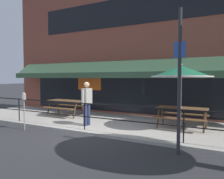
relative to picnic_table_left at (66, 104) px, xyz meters
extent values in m
plane|color=#2D2D30|center=(2.48, -2.23, -0.71)|extent=(120.00, 120.00, 0.00)
cube|color=#ADA89E|center=(2.48, -0.23, -0.66)|extent=(15.00, 4.00, 0.10)
cube|color=brown|center=(2.48, 2.02, 2.96)|extent=(15.00, 0.50, 7.34)
cube|color=black|center=(2.48, 1.76, 4.58)|extent=(10.50, 0.02, 1.40)
cube|color=black|center=(2.48, 1.76, 0.64)|extent=(12.00, 0.02, 2.30)
cube|color=orange|center=(0.23, 1.74, 0.94)|extent=(1.50, 0.02, 0.70)
cube|color=#335138|center=(2.48, 1.22, 1.79)|extent=(13.80, 0.92, 0.70)
cube|color=#335138|center=(2.48, 0.71, 1.39)|extent=(13.80, 0.08, 0.28)
cylinder|color=black|center=(-0.97, -1.93, -0.13)|extent=(0.04, 0.04, 0.95)
cylinder|color=black|center=(2.48, -1.93, -0.13)|extent=(0.04, 0.04, 0.95)
cylinder|color=black|center=(5.93, -1.93, -0.13)|extent=(0.04, 0.04, 0.95)
cube|color=black|center=(2.48, -1.93, 0.34)|extent=(13.80, 0.04, 0.04)
cube|color=black|center=(2.48, -1.93, -0.13)|extent=(13.80, 0.03, 0.03)
cube|color=brown|center=(0.00, 0.00, 0.13)|extent=(1.80, 0.80, 0.05)
cube|color=brown|center=(0.00, -0.58, -0.17)|extent=(1.80, 0.26, 0.04)
cube|color=brown|center=(0.00, 0.58, -0.17)|extent=(1.80, 0.26, 0.04)
cylinder|color=#48311E|center=(0.80, -0.32, -0.24)|extent=(0.07, 0.30, 0.73)
cylinder|color=#48311E|center=(0.80, 0.32, -0.24)|extent=(0.07, 0.30, 0.73)
cylinder|color=#48311E|center=(-0.80, -0.32, -0.24)|extent=(0.07, 0.30, 0.73)
cylinder|color=#48311E|center=(-0.80, 0.32, -0.24)|extent=(0.07, 0.30, 0.73)
cube|color=brown|center=(5.54, -0.05, 0.13)|extent=(1.80, 0.80, 0.05)
cube|color=brown|center=(5.54, -0.63, -0.17)|extent=(1.80, 0.26, 0.04)
cube|color=brown|center=(5.54, 0.53, -0.17)|extent=(1.80, 0.26, 0.04)
cylinder|color=#48311E|center=(6.34, -0.37, -0.24)|extent=(0.07, 0.30, 0.73)
cylinder|color=#48311E|center=(6.34, 0.27, -0.24)|extent=(0.07, 0.30, 0.73)
cylinder|color=#48311E|center=(4.74, -0.37, -0.24)|extent=(0.07, 0.30, 0.73)
cylinder|color=#48311E|center=(4.74, 0.27, -0.24)|extent=(0.07, 0.30, 0.73)
cylinder|color=#B7B2A8|center=(5.54, -0.27, 0.54)|extent=(0.04, 0.04, 2.30)
cone|color=#1E6B47|center=(5.54, -0.27, 1.49)|extent=(2.10, 2.11, 0.44)
cylinder|color=white|center=(5.54, -0.27, 1.30)|extent=(2.14, 2.14, 0.08)
sphere|color=#B7B2A8|center=(5.54, -0.27, 1.73)|extent=(0.07, 0.07, 0.07)
cylinder|color=navy|center=(2.17, -1.22, -0.18)|extent=(0.15, 0.15, 0.86)
cylinder|color=navy|center=(2.16, -1.42, -0.18)|extent=(0.15, 0.15, 0.86)
cube|color=#B2ADA3|center=(2.16, -1.32, 0.55)|extent=(0.25, 0.41, 0.60)
cylinder|color=#B2ADA3|center=(2.17, -1.06, 0.52)|extent=(0.10, 0.10, 0.54)
cylinder|color=#B2ADA3|center=(2.15, -1.58, 0.52)|extent=(0.10, 0.10, 0.54)
sphere|color=tan|center=(2.16, -1.32, 0.99)|extent=(0.22, 0.22, 0.22)
cylinder|color=gray|center=(0.28, -2.71, -0.13)|extent=(0.04, 0.04, 1.15)
cylinder|color=gray|center=(0.28, -2.71, 0.54)|extent=(0.15, 0.15, 0.20)
sphere|color=gray|center=(0.28, -2.71, 0.64)|extent=(0.14, 0.14, 0.14)
cube|color=silver|center=(0.28, -2.79, 0.55)|extent=(0.08, 0.01, 0.13)
cylinder|color=#2D2D33|center=(5.93, -2.68, 1.15)|extent=(0.09, 0.09, 3.71)
cube|color=blue|center=(5.93, -2.70, 1.97)|extent=(0.28, 0.02, 0.40)
camera|label=1|loc=(7.01, -8.35, 1.26)|focal=35.00mm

